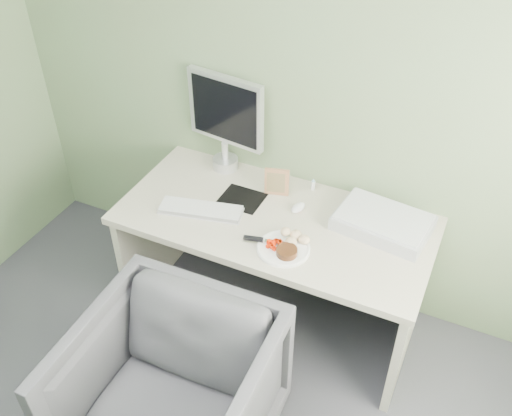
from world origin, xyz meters
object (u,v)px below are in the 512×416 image
at_px(plate, 283,249).
at_px(monitor, 225,118).
at_px(scanner, 383,223).
at_px(desk_chair, 172,398).
at_px(desk, 274,244).

height_order(plate, monitor, monitor).
bearing_deg(monitor, scanner, -1.77).
bearing_deg(desk_chair, monitor, 104.76).
bearing_deg(plate, desk_chair, -106.01).
distance_m(desk, monitor, 0.73).
height_order(plate, scanner, scanner).
distance_m(plate, desk_chair, 0.84).
relative_size(desk, scanner, 3.55).
height_order(plate, desk_chair, desk_chair).
bearing_deg(monitor, plate, -34.23).
relative_size(plate, scanner, 0.57).
height_order(scanner, desk_chair, scanner).
bearing_deg(desk, plate, -56.38).
height_order(desk, monitor, monitor).
bearing_deg(scanner, monitor, 177.44).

